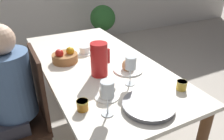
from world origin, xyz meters
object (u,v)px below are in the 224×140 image
at_px(wine_glass_juice, 107,91).
at_px(wine_glass_water, 131,64).
at_px(chair_person_side, 27,115).
at_px(teacup_across, 85,51).
at_px(serving_tray, 148,105).
at_px(potted_plant, 103,22).
at_px(red_pitcher, 99,59).
at_px(bread_plate, 128,67).
at_px(jam_jar_amber, 82,105).
at_px(person_seated, 7,95).
at_px(fruit_bowl, 65,57).
at_px(jam_jar_red, 182,85).
at_px(teacup_near_person, 107,93).

bearing_deg(wine_glass_juice, wine_glass_water, 38.24).
distance_m(chair_person_side, teacup_across, 0.72).
xyz_separation_m(serving_tray, potted_plant, (1.00, 2.74, -0.28)).
bearing_deg(red_pitcher, bread_plate, -10.18).
bearing_deg(jam_jar_amber, serving_tray, -24.17).
height_order(wine_glass_water, potted_plant, wine_glass_water).
bearing_deg(potted_plant, teacup_across, -119.51).
distance_m(chair_person_side, potted_plant, 2.70).
relative_size(person_seated, potted_plant, 1.52).
distance_m(chair_person_side, fruit_bowl, 0.53).
bearing_deg(chair_person_side, potted_plant, -36.89).
bearing_deg(potted_plant, wine_glass_water, -111.13).
relative_size(red_pitcher, jam_jar_red, 3.59).
relative_size(red_pitcher, potted_plant, 0.32).
distance_m(fruit_bowl, potted_plant, 2.31).
bearing_deg(teacup_near_person, serving_tray, -50.74).
xyz_separation_m(wine_glass_juice, jam_jar_amber, (-0.11, 0.10, -0.12)).
bearing_deg(person_seated, jam_jar_red, -117.86).
distance_m(wine_glass_water, potted_plant, 2.68).
distance_m(person_seated, serving_tray, 0.94).
xyz_separation_m(teacup_near_person, teacup_across, (0.13, 0.71, 0.00)).
height_order(serving_tray, jam_jar_red, jam_jar_red).
bearing_deg(jam_jar_amber, chair_person_side, 123.27).
bearing_deg(fruit_bowl, teacup_across, 23.85).
height_order(teacup_near_person, potted_plant, teacup_near_person).
distance_m(wine_glass_water, wine_glass_juice, 0.35).
height_order(person_seated, jam_jar_amber, person_seated).
relative_size(jam_jar_amber, potted_plant, 0.09).
relative_size(person_seated, wine_glass_water, 5.84).
bearing_deg(wine_glass_water, chair_person_side, 155.04).
distance_m(chair_person_side, wine_glass_water, 0.83).
bearing_deg(wine_glass_juice, jam_jar_amber, 137.75).
distance_m(red_pitcher, teacup_near_person, 0.31).
height_order(jam_jar_amber, fruit_bowl, fruit_bowl).
relative_size(teacup_across, jam_jar_amber, 2.21).
xyz_separation_m(teacup_near_person, potted_plant, (1.16, 2.54, -0.29)).
bearing_deg(red_pitcher, jam_jar_red, -47.75).
bearing_deg(person_seated, serving_tray, -129.91).
xyz_separation_m(wine_glass_water, bread_plate, (0.09, 0.18, -0.12)).
distance_m(person_seated, teacup_across, 0.75).
xyz_separation_m(wine_glass_juice, fruit_bowl, (-0.01, 0.77, -0.11)).
height_order(red_pitcher, wine_glass_juice, red_pitcher).
bearing_deg(potted_plant, bread_plate, -110.58).
xyz_separation_m(teacup_across, fruit_bowl, (-0.20, -0.09, 0.02)).
relative_size(red_pitcher, serving_tray, 0.81).
relative_size(bread_plate, potted_plant, 0.29).
height_order(teacup_near_person, jam_jar_amber, teacup_near_person).
height_order(bread_plate, jam_jar_amber, bread_plate).
xyz_separation_m(person_seated, wine_glass_water, (0.76, -0.33, 0.20)).
bearing_deg(jam_jar_red, wine_glass_water, 140.85).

